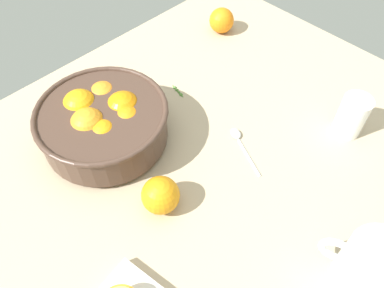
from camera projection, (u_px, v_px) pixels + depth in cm
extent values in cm
cube|color=tan|center=(202.00, 179.00, 81.99)|extent=(125.33, 102.45, 3.00)
cylinder|color=#473328|center=(108.00, 138.00, 86.48)|extent=(25.29, 25.29, 1.20)
cylinder|color=#473328|center=(104.00, 124.00, 82.91)|extent=(27.49, 27.49, 7.93)
torus|color=#473328|center=(101.00, 112.00, 79.81)|extent=(28.69, 28.69, 1.20)
sphere|color=orange|center=(124.00, 109.00, 83.98)|extent=(8.36, 8.36, 8.36)
sphere|color=orange|center=(104.00, 99.00, 87.01)|extent=(8.18, 8.18, 8.18)
sphere|color=orange|center=(81.00, 107.00, 83.86)|extent=(8.17, 8.17, 8.17)
sphere|color=orange|center=(89.00, 126.00, 80.34)|extent=(8.08, 8.08, 8.08)
sphere|color=orange|center=(104.00, 135.00, 79.34)|extent=(6.68, 6.68, 6.68)
sphere|color=orange|center=(129.00, 121.00, 82.19)|extent=(7.23, 7.23, 7.23)
cylinder|color=white|center=(373.00, 269.00, 62.71)|extent=(11.20, 11.20, 10.93)
torus|color=white|center=(336.00, 250.00, 63.61)|extent=(3.10, 6.07, 6.01)
cylinder|color=gold|center=(369.00, 273.00, 64.28)|extent=(10.31, 10.31, 6.92)
cylinder|color=white|center=(352.00, 116.00, 84.79)|extent=(6.46, 6.46, 9.90)
cylinder|color=yellow|center=(348.00, 124.00, 86.98)|extent=(5.69, 5.69, 4.32)
sphere|color=orange|center=(222.00, 20.00, 110.01)|extent=(7.18, 7.18, 7.18)
sphere|color=orange|center=(161.00, 195.00, 73.40)|extent=(7.58, 7.58, 7.58)
ellipsoid|color=silver|center=(236.00, 133.00, 87.40)|extent=(3.35, 3.83, 1.00)
cylinder|color=silver|center=(249.00, 157.00, 83.45)|extent=(5.02, 10.13, 0.70)
cylinder|color=#4A7A32|center=(178.00, 91.00, 96.65)|extent=(1.31, 4.97, 0.30)
sphere|color=#4A7A32|center=(175.00, 87.00, 97.32)|extent=(0.93, 0.93, 0.93)
sphere|color=#4A7A32|center=(177.00, 89.00, 96.80)|extent=(0.91, 0.91, 0.91)
sphere|color=#4A7A32|center=(179.00, 92.00, 96.27)|extent=(0.71, 0.71, 0.71)
sphere|color=#4A7A32|center=(181.00, 94.00, 95.75)|extent=(0.97, 0.97, 0.97)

